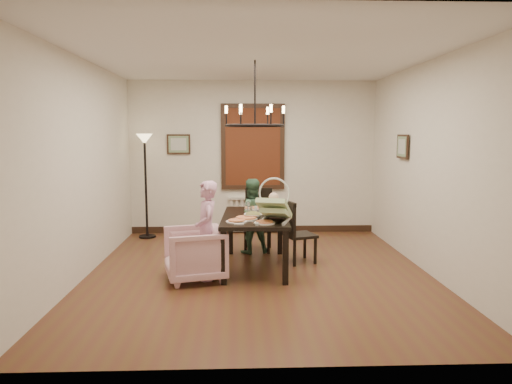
{
  "coord_description": "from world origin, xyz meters",
  "views": [
    {
      "loc": [
        -0.26,
        -5.9,
        1.85
      ],
      "look_at": [
        -0.02,
        0.28,
        1.05
      ],
      "focal_mm": 32.0,
      "sensor_mm": 36.0,
      "label": 1
    }
  ],
  "objects": [
    {
      "name": "elderly_woman",
      "position": [
        -0.67,
        -0.23,
        0.52
      ],
      "size": [
        0.31,
        0.42,
        1.04
      ],
      "primitive_type": "imported",
      "rotation": [
        0.0,
        0.0,
        -1.4
      ],
      "color": "#DA9ABB",
      "rests_on": "room_shell"
    },
    {
      "name": "chair_right",
      "position": [
        0.61,
        0.47,
        0.45
      ],
      "size": [
        0.51,
        0.51,
        0.91
      ],
      "primitive_type": null,
      "rotation": [
        0.0,
        0.0,
        1.9
      ],
      "color": "black",
      "rests_on": "room_shell"
    },
    {
      "name": "room_shell",
      "position": [
        0.0,
        0.37,
        1.4
      ],
      "size": [
        4.51,
        5.0,
        2.81
      ],
      "color": "#572E1E",
      "rests_on": "ground"
    },
    {
      "name": "picture_back",
      "position": [
        -1.35,
        2.47,
        1.65
      ],
      "size": [
        0.42,
        0.03,
        0.36
      ],
      "primitive_type": "cube",
      "color": "black",
      "rests_on": "room_shell"
    },
    {
      "name": "chair_far",
      "position": [
        0.04,
        1.16,
        0.49
      ],
      "size": [
        0.48,
        0.48,
        0.99
      ],
      "primitive_type": null,
      "rotation": [
        0.0,
        0.0,
        -0.12
      ],
      "color": "black",
      "rests_on": "room_shell"
    },
    {
      "name": "armchair",
      "position": [
        -0.82,
        -0.26,
        0.33
      ],
      "size": [
        0.89,
        0.87,
        0.67
      ],
      "primitive_type": "imported",
      "rotation": [
        0.0,
        0.0,
        -1.32
      ],
      "color": "beige",
      "rests_on": "room_shell"
    },
    {
      "name": "salad_bowl",
      "position": [
        -0.07,
        0.05,
        0.77
      ],
      "size": [
        0.29,
        0.29,
        0.07
      ],
      "primitive_type": "imported",
      "color": "white",
      "rests_on": "dining_table"
    },
    {
      "name": "drinking_glass",
      "position": [
        -0.11,
        0.14,
        0.8
      ],
      "size": [
        0.07,
        0.07,
        0.14
      ],
      "primitive_type": "cylinder",
      "color": "silver",
      "rests_on": "dining_table"
    },
    {
      "name": "dining_table",
      "position": [
        -0.04,
        0.23,
        0.65
      ],
      "size": [
        0.94,
        1.59,
        0.73
      ],
      "rotation": [
        0.0,
        0.0,
        -0.04
      ],
      "color": "black",
      "rests_on": "room_shell"
    },
    {
      "name": "floor_lamp",
      "position": [
        -1.9,
        2.15,
        0.9
      ],
      "size": [
        0.3,
        0.3,
        1.8
      ],
      "primitive_type": null,
      "color": "black",
      "rests_on": "room_shell"
    },
    {
      "name": "chandelier",
      "position": [
        -0.04,
        0.23,
        1.95
      ],
      "size": [
        0.8,
        0.8,
        0.04
      ],
      "primitive_type": "torus",
      "color": "black",
      "rests_on": "room_shell"
    },
    {
      "name": "picture_right",
      "position": [
        2.21,
        0.9,
        1.65
      ],
      "size": [
        0.03,
        0.42,
        0.36
      ],
      "primitive_type": "cube",
      "rotation": [
        0.0,
        0.0,
        1.57
      ],
      "color": "black",
      "rests_on": "room_shell"
    },
    {
      "name": "pizza_platter",
      "position": [
        -0.17,
        -0.07,
        0.75
      ],
      "size": [
        0.3,
        0.3,
        0.04
      ],
      "primitive_type": "cylinder",
      "color": "tan",
      "rests_on": "dining_table"
    },
    {
      "name": "seated_man",
      "position": [
        -0.08,
        1.03,
        0.48
      ],
      "size": [
        0.53,
        0.45,
        0.96
      ],
      "primitive_type": "imported",
      "rotation": [
        0.0,
        0.0,
        3.35
      ],
      "color": "#3D6648",
      "rests_on": "room_shell"
    },
    {
      "name": "baby_bouncer",
      "position": [
        0.19,
        -0.21,
        0.92
      ],
      "size": [
        0.58,
        0.69,
        0.39
      ],
      "primitive_type": null,
      "rotation": [
        0.0,
        0.0,
        -0.29
      ],
      "color": "#C0E29C",
      "rests_on": "dining_table"
    },
    {
      "name": "radiator",
      "position": [
        0.0,
        2.48,
        0.35
      ],
      "size": [
        0.92,
        0.12,
        0.62
      ],
      "primitive_type": null,
      "color": "silver",
      "rests_on": "room_shell"
    },
    {
      "name": "window_blinds",
      "position": [
        0.0,
        2.46,
        1.6
      ],
      "size": [
        1.0,
        0.03,
        1.4
      ],
      "primitive_type": "cube",
      "color": "#572711",
      "rests_on": "room_shell"
    }
  ]
}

